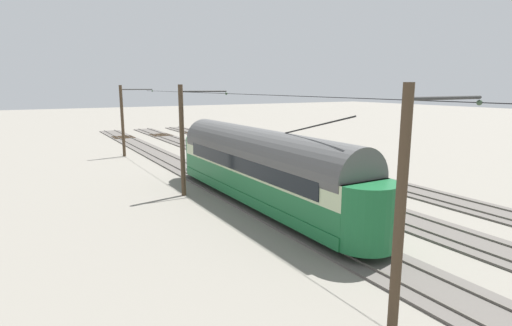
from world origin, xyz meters
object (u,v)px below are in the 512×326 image
(vintage_streetcar, at_px, (260,166))
(catenary_pole_mid_far, at_px, (403,207))
(catenary_pole_foreground, at_px, (123,119))
(catenary_pole_mid_near, at_px, (184,138))

(vintage_streetcar, xyz_separation_m, catenary_pole_mid_far, (2.86, 12.01, 1.25))
(catenary_pole_mid_far, bearing_deg, catenary_pole_foreground, -90.00)
(catenary_pole_mid_near, bearing_deg, catenary_pole_foreground, -90.00)
(catenary_pole_foreground, relative_size, catenary_pole_mid_near, 1.00)
(catenary_pole_mid_near, bearing_deg, vintage_streetcar, 124.53)
(vintage_streetcar, relative_size, catenary_pole_mid_far, 2.75)
(catenary_pole_mid_near, bearing_deg, catenary_pole_mid_far, 90.00)
(catenary_pole_foreground, distance_m, catenary_pole_mid_near, 16.17)
(catenary_pole_foreground, relative_size, catenary_pole_mid_far, 1.00)
(catenary_pole_foreground, bearing_deg, catenary_pole_mid_near, 90.00)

